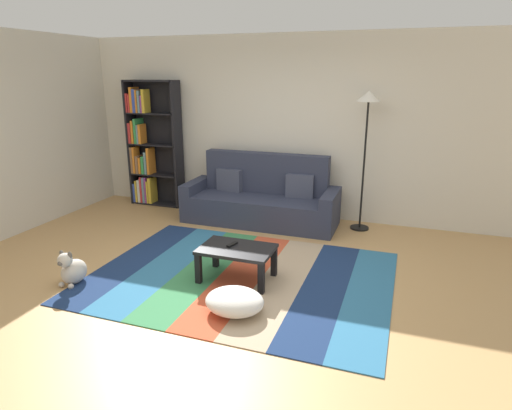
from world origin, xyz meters
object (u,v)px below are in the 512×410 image
(pouf, at_px, (235,301))
(tv_remote, at_px, (232,244))
(couch, at_px, (261,200))
(dog, at_px, (72,270))
(standing_lamp, at_px, (368,115))
(bookshelf, at_px, (149,147))
(coffee_table, at_px, (237,253))

(pouf, bearing_deg, tv_remote, 113.74)
(couch, relative_size, dog, 5.69)
(couch, bearing_deg, tv_remote, -80.76)
(standing_lamp, relative_size, tv_remote, 12.82)
(pouf, bearing_deg, dog, -179.46)
(pouf, xyz_separation_m, standing_lamp, (0.82, 2.73, 1.49))
(couch, height_order, standing_lamp, standing_lamp)
(dog, xyz_separation_m, standing_lamp, (2.66, 2.75, 1.45))
(couch, xyz_separation_m, tv_remote, (0.31, -1.89, 0.05))
(couch, relative_size, bookshelf, 1.11)
(pouf, xyz_separation_m, tv_remote, (-0.30, 0.69, 0.26))
(bookshelf, height_order, tv_remote, bookshelf)
(bookshelf, xyz_separation_m, standing_lamp, (3.50, -0.13, 0.63))
(coffee_table, bearing_deg, pouf, -70.09)
(tv_remote, bearing_deg, coffee_table, -18.50)
(standing_lamp, bearing_deg, pouf, -106.80)
(couch, distance_m, pouf, 2.66)
(dog, distance_m, standing_lamp, 4.09)
(couch, distance_m, tv_remote, 1.91)
(couch, height_order, dog, couch)
(bookshelf, bearing_deg, coffee_table, -42.17)
(couch, relative_size, coffee_table, 2.90)
(bookshelf, xyz_separation_m, tv_remote, (2.38, -2.17, -0.59))
(couch, relative_size, tv_remote, 15.07)
(dog, distance_m, tv_remote, 1.70)
(dog, bearing_deg, standing_lamp, 45.95)
(bookshelf, relative_size, tv_remote, 13.59)
(bookshelf, xyz_separation_m, coffee_table, (2.45, -2.22, -0.66))
(pouf, distance_m, dog, 1.84)
(standing_lamp, height_order, tv_remote, standing_lamp)
(coffee_table, distance_m, tv_remote, 0.11)
(pouf, height_order, standing_lamp, standing_lamp)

